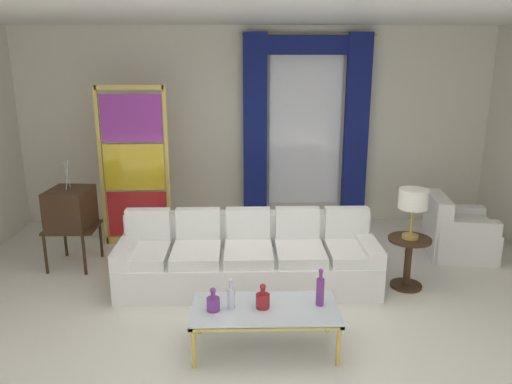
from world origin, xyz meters
name	(u,v)px	position (x,y,z in m)	size (l,w,h in m)	color
ground_plane	(262,312)	(0.00, 0.00, 0.00)	(16.00, 16.00, 0.00)	silver
wall_rear	(255,127)	(0.00, 3.06, 1.50)	(8.00, 0.12, 3.00)	silver
ceiling_slab	(260,11)	(0.00, 0.80, 3.02)	(8.00, 7.60, 0.04)	white
curtained_window	(306,112)	(0.76, 2.89, 1.74)	(2.00, 0.17, 2.70)	white
couch_white_long	(248,258)	(-0.14, 0.70, 0.31)	(2.92, 0.93, 0.86)	white
coffee_table	(265,311)	(0.00, -0.66, 0.37)	(1.31, 0.63, 0.41)	silver
bottle_blue_decanter	(320,290)	(0.50, -0.62, 0.55)	(0.07, 0.07, 0.35)	#753384
bottle_crystal_tall	(231,296)	(-0.30, -0.66, 0.52)	(0.07, 0.07, 0.29)	silver
bottle_amber_squat	(263,300)	(-0.02, -0.66, 0.49)	(0.12, 0.12, 0.23)	maroon
bottle_ruby_flask	(213,303)	(-0.46, -0.69, 0.48)	(0.12, 0.12, 0.22)	#753384
vintage_tv	(70,210)	(-2.33, 1.28, 0.73)	(0.62, 0.63, 1.35)	#382314
armchair_white	(455,234)	(2.62, 1.52, 0.29)	(0.92, 0.92, 0.80)	white
stained_glass_divider	(135,170)	(-1.67, 2.03, 1.06)	(0.95, 0.05, 2.20)	gold
peacock_figurine	(157,239)	(-1.34, 1.59, 0.22)	(0.44, 0.60, 0.50)	beige
round_side_table	(408,258)	(1.68, 0.56, 0.36)	(0.48, 0.48, 0.59)	#382314
table_lamp_brass	(413,201)	(1.68, 0.56, 1.03)	(0.32, 0.32, 0.57)	#B29338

